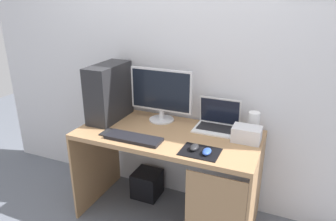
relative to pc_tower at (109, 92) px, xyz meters
name	(u,v)px	position (x,y,z in m)	size (l,w,h in m)	color
ground_plane	(168,215)	(0.56, -0.08, -1.00)	(8.00, 8.00, 0.00)	slate
wall_back	(187,54)	(0.56, 0.30, 0.31)	(4.00, 0.05, 2.60)	silver
desk	(169,153)	(0.58, -0.09, -0.39)	(1.38, 0.67, 0.77)	#A37A51
pc_tower	(109,92)	(0.00, 0.00, 0.00)	(0.19, 0.44, 0.46)	#232326
monitor	(161,94)	(0.41, 0.12, 0.00)	(0.52, 0.21, 0.44)	silver
laptop	(217,123)	(0.88, 0.15, -0.18)	(0.33, 0.24, 0.23)	white
speaker	(253,123)	(1.15, 0.17, -0.15)	(0.08, 0.08, 0.17)	white
projector	(247,134)	(1.13, 0.01, -0.18)	(0.20, 0.14, 0.11)	silver
keyboard	(134,138)	(0.38, -0.29, -0.22)	(0.42, 0.14, 0.02)	black
mousepad	(200,152)	(0.88, -0.28, -0.23)	(0.26, 0.20, 0.01)	black
mouse_left	(194,147)	(0.83, -0.27, -0.21)	(0.06, 0.10, 0.03)	#232326
mouse_right	(207,152)	(0.93, -0.29, -0.21)	(0.06, 0.10, 0.03)	#2D51B2
cell_phone	(107,132)	(0.14, -0.26, -0.23)	(0.07, 0.13, 0.01)	#232326
subwoofer	(147,184)	(0.27, 0.11, -0.88)	(0.24, 0.24, 0.24)	black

